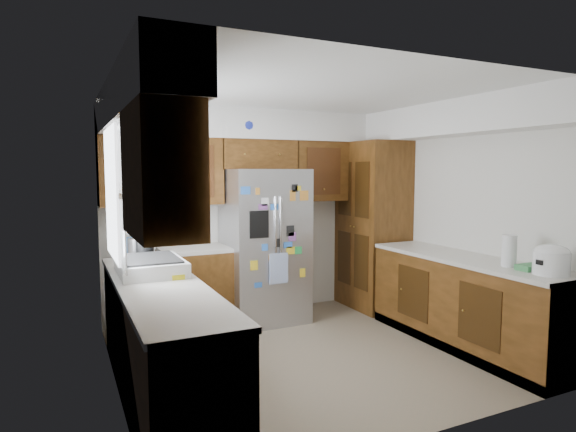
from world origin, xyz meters
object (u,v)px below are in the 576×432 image
object	(u,v)px
fridge	(265,246)
rice_cooker	(551,259)
paper_towel	(509,251)
pantry	(373,225)

from	to	relation	value
fridge	rice_cooker	world-z (taller)	fridge
paper_towel	rice_cooker	bearing A→B (deg)	-85.72
pantry	fridge	bearing A→B (deg)	177.94
rice_cooker	paper_towel	xyz separation A→B (m)	(-0.03, 0.39, 0.01)
fridge	paper_towel	distance (m)	2.64
pantry	rice_cooker	distance (m)	2.53
pantry	fridge	size ratio (longest dim) A/B	1.19
pantry	rice_cooker	bearing A→B (deg)	-90.01
rice_cooker	paper_towel	size ratio (longest dim) A/B	1.04
fridge	paper_towel	xyz separation A→B (m)	(1.47, -2.19, 0.16)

